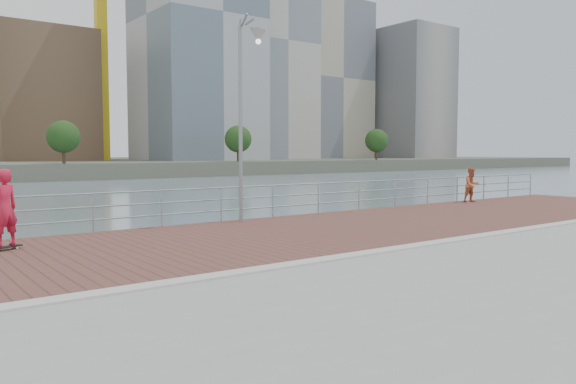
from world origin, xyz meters
TOP-DOWN VIEW (x-y plane):
  - water at (0.00, 0.00)m, footprint 400.00×400.00m
  - brick_lane at (0.00, 3.60)m, footprint 40.00×6.80m
  - curb at (0.00, 0.00)m, footprint 40.00×0.40m
  - guardrail at (0.00, 7.00)m, footprint 39.06×0.06m
  - street_lamp at (1.48, 6.05)m, footprint 0.45×1.32m
  - skateboard at (-5.61, 5.27)m, footprint 0.76×0.47m
  - skateboarder at (-5.61, 5.27)m, footprint 0.76×0.65m
  - bystander at (13.45, 6.29)m, footprint 0.89×0.78m
  - skyline at (26.90, 103.92)m, footprint 233.00×41.00m

SIDE VIEW (x-z plane):
  - water at x=0.00m, z-range -2.00..-2.00m
  - brick_lane at x=0.00m, z-range 0.00..0.02m
  - curb at x=0.00m, z-range 0.00..0.06m
  - skateboard at x=-5.61m, z-range 0.04..0.13m
  - guardrail at x=0.00m, z-range 0.13..1.25m
  - bystander at x=13.45m, z-range 0.02..1.57m
  - skateboarder at x=-5.61m, z-range 0.10..1.88m
  - street_lamp at x=1.48m, z-range 1.31..7.52m
  - skyline at x=26.90m, z-range -6.06..51.58m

